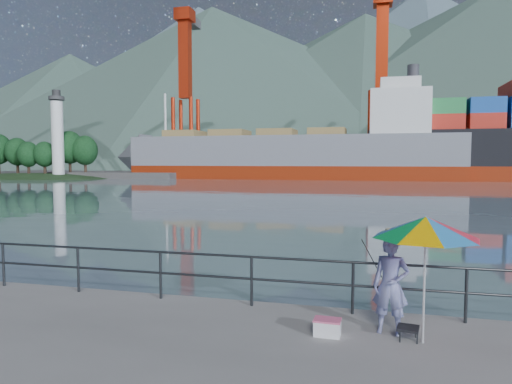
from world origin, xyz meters
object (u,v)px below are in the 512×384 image
at_px(cooler_bag, 327,328).
at_px(bulk_carrier, 302,153).
at_px(fisherman, 391,286).
at_px(beach_umbrella, 426,228).

xyz_separation_m(cooler_bag, bulk_carrier, (-10.66, 69.60, 3.95)).
distance_m(fisherman, cooler_bag, 1.29).
relative_size(fisherman, beach_umbrella, 0.80).
bearing_deg(fisherman, beach_umbrella, -24.27).
bearing_deg(bulk_carrier, fisherman, -80.42).
bearing_deg(bulk_carrier, cooler_bag, -81.29).
bearing_deg(beach_umbrella, cooler_bag, -177.84).
relative_size(fisherman, bulk_carrier, 0.03).
xyz_separation_m(beach_umbrella, cooler_bag, (-1.52, -0.06, -1.75)).
bearing_deg(beach_umbrella, bulk_carrier, 99.93).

